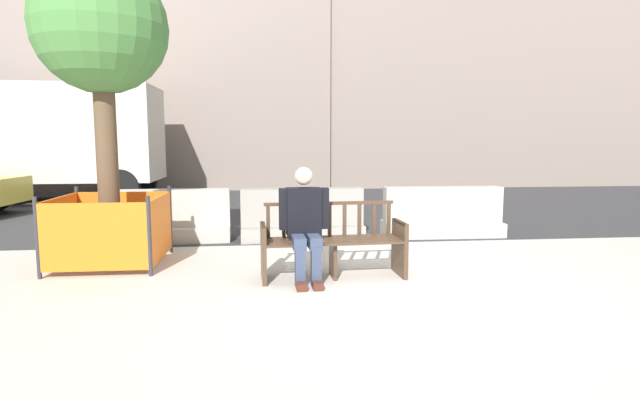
# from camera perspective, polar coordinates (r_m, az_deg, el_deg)

# --- Properties ---
(ground_plane) EXTENTS (200.00, 200.00, 0.00)m
(ground_plane) POSITION_cam_1_polar(r_m,az_deg,el_deg) (5.40, 8.88, -10.74)
(ground_plane) COLOR #B7B2A8
(street_asphalt) EXTENTS (120.00, 12.00, 0.01)m
(street_asphalt) POSITION_cam_1_polar(r_m,az_deg,el_deg) (13.84, -0.31, 0.12)
(street_asphalt) COLOR #333335
(street_asphalt) RESTS_ON ground
(street_bench) EXTENTS (1.71, 0.61, 0.88)m
(street_bench) POSITION_cam_1_polar(r_m,az_deg,el_deg) (5.95, 1.45, -5.07)
(street_bench) COLOR #473323
(street_bench) RESTS_ON ground
(seated_person) EXTENTS (0.59, 0.74, 1.31)m
(seated_person) POSITION_cam_1_polar(r_m,az_deg,el_deg) (5.79, -1.76, -2.45)
(seated_person) COLOR black
(seated_person) RESTS_ON ground
(jersey_barrier_centre) EXTENTS (2.03, 0.76, 0.84)m
(jersey_barrier_centre) POSITION_cam_1_polar(r_m,az_deg,el_deg) (8.22, -2.05, -2.14)
(jersey_barrier_centre) COLOR gray
(jersey_barrier_centre) RESTS_ON ground
(jersey_barrier_left) EXTENTS (2.03, 0.77, 0.84)m
(jersey_barrier_left) POSITION_cam_1_polar(r_m,az_deg,el_deg) (8.42, -17.05, -2.23)
(jersey_barrier_left) COLOR #ADA89E
(jersey_barrier_left) RESTS_ON ground
(jersey_barrier_right) EXTENTS (2.01, 0.71, 0.84)m
(jersey_barrier_right) POSITION_cam_1_polar(r_m,az_deg,el_deg) (8.75, 13.79, -1.79)
(jersey_barrier_right) COLOR #ADA89E
(jersey_barrier_right) RESTS_ON ground
(street_tree) EXTENTS (1.65, 1.65, 3.86)m
(street_tree) POSITION_cam_1_polar(r_m,az_deg,el_deg) (7.11, -23.77, 17.14)
(street_tree) COLOR brown
(street_tree) RESTS_ON ground
(construction_fence) EXTENTS (1.32, 1.32, 0.97)m
(construction_fence) POSITION_cam_1_polar(r_m,az_deg,el_deg) (7.08, -22.81, -2.95)
(construction_fence) COLOR #2D2D33
(construction_fence) RESTS_ON ground
(delivery_truck) EXTENTS (6.82, 2.38, 3.05)m
(delivery_truck) POSITION_cam_1_polar(r_m,az_deg,el_deg) (15.29, -29.96, 6.17)
(delivery_truck) COLOR navy
(delivery_truck) RESTS_ON ground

